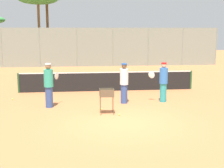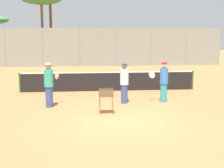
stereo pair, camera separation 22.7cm
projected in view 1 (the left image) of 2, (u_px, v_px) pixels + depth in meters
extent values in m
plane|color=#C67242|center=(123.00, 123.00, 11.36)|extent=(80.00, 80.00, 0.00)
cylinder|color=#26592D|center=(18.00, 83.00, 16.69)|extent=(0.10, 0.10, 1.07)
cylinder|color=#26592D|center=(191.00, 80.00, 17.73)|extent=(0.10, 0.10, 1.07)
cube|color=black|center=(107.00, 82.00, 17.22)|extent=(9.58, 0.01, 1.01)
cube|color=white|center=(107.00, 72.00, 17.13)|extent=(9.58, 0.02, 0.06)
cylinder|color=gray|center=(2.00, 48.00, 27.90)|extent=(0.08, 0.08, 3.56)
cylinder|color=gray|center=(40.00, 48.00, 28.26)|extent=(0.08, 0.08, 3.56)
cylinder|color=gray|center=(77.00, 47.00, 28.62)|extent=(0.08, 0.08, 3.56)
cylinder|color=gray|center=(113.00, 47.00, 28.98)|extent=(0.08, 0.08, 3.56)
cylinder|color=gray|center=(148.00, 47.00, 29.34)|extent=(0.08, 0.08, 3.56)
cylinder|color=gray|center=(183.00, 47.00, 29.70)|extent=(0.08, 0.08, 3.56)
cylinder|color=gray|center=(216.00, 47.00, 30.07)|extent=(0.08, 0.08, 3.56)
cube|color=gray|center=(95.00, 47.00, 28.80)|extent=(23.44, 0.01, 3.56)
cylinder|color=brown|center=(48.00, 32.00, 31.33)|extent=(0.26, 0.26, 6.22)
cylinder|color=brown|center=(39.00, 35.00, 30.25)|extent=(0.25, 0.25, 5.76)
cylinder|color=#334C8C|center=(49.00, 97.00, 13.55)|extent=(0.32, 0.32, 0.91)
cylinder|color=teal|center=(48.00, 78.00, 13.41)|extent=(0.40, 0.40, 0.76)
sphere|color=#8C6647|center=(48.00, 66.00, 13.32)|extent=(0.25, 0.25, 0.25)
cylinder|color=white|center=(48.00, 64.00, 13.31)|extent=(0.26, 0.26, 0.06)
cylinder|color=black|center=(54.00, 81.00, 13.77)|extent=(0.11, 0.14, 0.27)
ellipsoid|color=silver|center=(57.00, 76.00, 13.90)|extent=(0.25, 0.35, 0.43)
cylinder|color=teal|center=(163.00, 93.00, 14.58)|extent=(0.31, 0.31, 0.88)
cylinder|color=blue|center=(164.00, 76.00, 14.45)|extent=(0.38, 0.38, 0.73)
sphere|color=#DBB28C|center=(164.00, 65.00, 14.37)|extent=(0.24, 0.24, 0.24)
cylinder|color=red|center=(164.00, 63.00, 14.35)|extent=(0.25, 0.25, 0.06)
cylinder|color=black|center=(155.00, 79.00, 14.52)|extent=(0.15, 0.06, 0.27)
ellipsoid|color=silver|center=(152.00, 75.00, 14.50)|extent=(0.39, 0.12, 0.43)
cylinder|color=#334C8C|center=(124.00, 94.00, 14.34)|extent=(0.31, 0.31, 0.87)
cylinder|color=white|center=(124.00, 77.00, 14.20)|extent=(0.38, 0.38, 0.73)
sphere|color=brown|center=(124.00, 66.00, 14.12)|extent=(0.24, 0.24, 0.24)
cylinder|color=#2659B2|center=(124.00, 64.00, 14.10)|extent=(0.25, 0.25, 0.06)
cylinder|color=black|center=(126.00, 79.00, 14.59)|extent=(0.08, 0.15, 0.27)
ellipsoid|color=silver|center=(126.00, 74.00, 14.73)|extent=(0.16, 0.38, 0.43)
cylinder|color=brown|center=(101.00, 106.00, 12.27)|extent=(0.02, 0.02, 0.73)
cylinder|color=brown|center=(114.00, 106.00, 12.33)|extent=(0.02, 0.02, 0.73)
cylinder|color=brown|center=(100.00, 104.00, 12.63)|extent=(0.02, 0.02, 0.73)
cylinder|color=brown|center=(113.00, 104.00, 12.68)|extent=(0.02, 0.02, 0.73)
cube|color=brown|center=(107.00, 96.00, 12.41)|extent=(0.55, 0.40, 0.01)
cube|color=brown|center=(107.00, 94.00, 12.19)|extent=(0.55, 0.01, 0.30)
cube|color=brown|center=(106.00, 92.00, 12.59)|extent=(0.55, 0.01, 0.30)
cube|color=brown|center=(100.00, 93.00, 12.36)|extent=(0.01, 0.40, 0.30)
cube|color=brown|center=(114.00, 92.00, 12.42)|extent=(0.01, 0.40, 0.30)
sphere|color=#D1E54C|center=(109.00, 94.00, 12.41)|extent=(0.07, 0.07, 0.07)
sphere|color=#D1E54C|center=(104.00, 95.00, 12.49)|extent=(0.07, 0.07, 0.07)
sphere|color=#D1E54C|center=(103.00, 94.00, 12.36)|extent=(0.07, 0.07, 0.07)
sphere|color=#D1E54C|center=(110.00, 94.00, 12.35)|extent=(0.07, 0.07, 0.07)
sphere|color=#D1E54C|center=(109.00, 93.00, 12.49)|extent=(0.07, 0.07, 0.07)
sphere|color=#D1E54C|center=(108.00, 93.00, 12.55)|extent=(0.07, 0.07, 0.07)
sphere|color=#D1E54C|center=(107.00, 95.00, 12.45)|extent=(0.07, 0.07, 0.07)
sphere|color=#D1E54C|center=(108.00, 95.00, 12.52)|extent=(0.07, 0.07, 0.07)
sphere|color=#D1E54C|center=(104.00, 95.00, 12.45)|extent=(0.07, 0.07, 0.07)
sphere|color=#D1E54C|center=(102.00, 95.00, 12.45)|extent=(0.07, 0.07, 0.07)
sphere|color=#D1E54C|center=(103.00, 95.00, 12.41)|extent=(0.07, 0.07, 0.07)
sphere|color=#D1E54C|center=(168.00, 90.00, 17.30)|extent=(0.07, 0.07, 0.07)
sphere|color=#D1E54C|center=(102.00, 109.00, 13.21)|extent=(0.07, 0.07, 0.07)
sphere|color=#D1E54C|center=(12.00, 99.00, 15.09)|extent=(0.07, 0.07, 0.07)
sphere|color=#D1E54C|center=(119.00, 115.00, 12.30)|extent=(0.07, 0.07, 0.07)
cube|color=#B2B7BC|center=(29.00, 59.00, 31.45)|extent=(4.20, 1.70, 0.90)
cube|color=#33383D|center=(26.00, 51.00, 31.29)|extent=(2.20, 1.50, 0.70)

